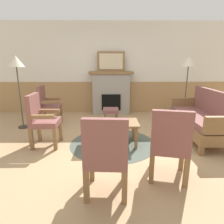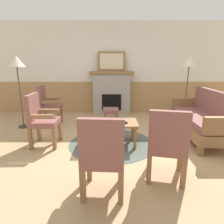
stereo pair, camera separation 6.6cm
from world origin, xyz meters
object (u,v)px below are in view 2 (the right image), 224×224
at_px(armchair_by_window_left, 48,104).
at_px(footstool, 111,111).
at_px(coffee_table, 113,125).
at_px(floor_lamp_by_couch, 190,66).
at_px(framed_picture, 112,61).
at_px(fireplace, 112,92).
at_px(armchair_front_center, 168,142).
at_px(armchair_front_left, 103,153).
at_px(floor_lamp_by_chairs, 18,66).
at_px(book_on_table, 121,123).
at_px(armchair_near_fireplace, 41,118).
at_px(couch, 201,119).

bearing_deg(armchair_by_window_left, footstool, 7.83).
distance_m(coffee_table, armchair_by_window_left, 2.00).
bearing_deg(floor_lamp_by_couch, footstool, -174.72).
distance_m(framed_picture, floor_lamp_by_couch, 2.12).
relative_size(fireplace, armchair_front_center, 1.33).
xyz_separation_m(coffee_table, footstool, (-0.03, 1.42, -0.10)).
bearing_deg(armchair_front_center, armchair_front_left, -159.10).
height_order(framed_picture, footstool, framed_picture).
relative_size(armchair_front_center, floor_lamp_by_chairs, 0.58).
bearing_deg(book_on_table, armchair_near_fireplace, 178.18).
relative_size(framed_picture, book_on_table, 3.34).
bearing_deg(footstool, couch, -29.99).
distance_m(book_on_table, floor_lamp_by_couch, 2.69).
distance_m(fireplace, couch, 2.72).
relative_size(fireplace, armchair_front_left, 1.33).
bearing_deg(armchair_front_left, floor_lamp_by_chairs, 129.52).
bearing_deg(couch, floor_lamp_by_couch, 83.49).
bearing_deg(armchair_near_fireplace, couch, 7.12).
xyz_separation_m(framed_picture, book_on_table, (0.16, -2.42, -1.10)).
xyz_separation_m(fireplace, book_on_table, (0.16, -2.42, -0.20)).
bearing_deg(armchair_front_left, armchair_near_fireplace, 130.20).
distance_m(armchair_front_left, armchair_front_center, 0.87).
xyz_separation_m(book_on_table, armchair_front_left, (-0.25, -1.39, 0.08)).
distance_m(coffee_table, armchair_front_center, 1.39).
distance_m(coffee_table, armchair_near_fireplace, 1.33).
xyz_separation_m(coffee_table, armchair_near_fireplace, (-1.32, -0.05, 0.15)).
height_order(coffee_table, armchair_by_window_left, armchair_by_window_left).
bearing_deg(floor_lamp_by_couch, armchair_front_center, -114.50).
distance_m(couch, floor_lamp_by_couch, 1.65).
bearing_deg(footstool, framed_picture, 88.91).
relative_size(couch, armchair_front_center, 1.84).
xyz_separation_m(armchair_near_fireplace, floor_lamp_by_couch, (3.30, 1.66, 0.91)).
height_order(fireplace, floor_lamp_by_chairs, floor_lamp_by_chairs).
bearing_deg(floor_lamp_by_couch, armchair_by_window_left, -173.60).
xyz_separation_m(couch, footstool, (-1.86, 1.08, -0.11)).
xyz_separation_m(armchair_by_window_left, floor_lamp_by_couch, (3.58, 0.40, 0.91)).
relative_size(fireplace, couch, 0.72).
height_order(armchair_front_left, floor_lamp_by_couch, floor_lamp_by_couch).
distance_m(framed_picture, floor_lamp_by_chairs, 2.52).
xyz_separation_m(couch, armchair_by_window_left, (-3.43, 0.86, 0.14)).
height_order(fireplace, coffee_table, fireplace).
relative_size(fireplace, armchair_by_window_left, 1.33).
height_order(footstool, floor_lamp_by_chairs, floor_lamp_by_chairs).
relative_size(framed_picture, armchair_front_left, 0.82).
relative_size(fireplace, armchair_near_fireplace, 1.33).
bearing_deg(floor_lamp_by_couch, fireplace, 160.25).
xyz_separation_m(fireplace, floor_lamp_by_couch, (1.99, -0.71, 0.80)).
bearing_deg(floor_lamp_by_chairs, fireplace, 31.92).
bearing_deg(couch, footstool, 150.01).
distance_m(armchair_by_window_left, floor_lamp_by_chairs, 1.09).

